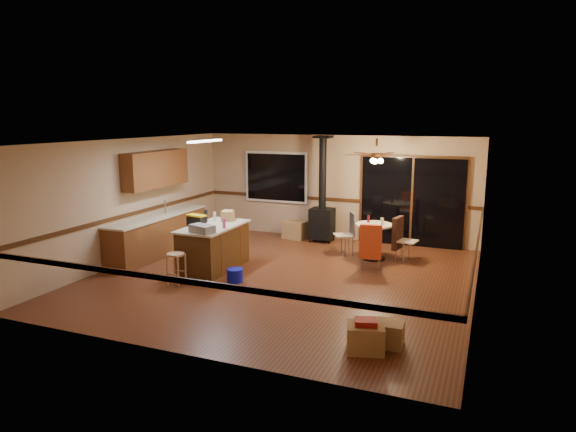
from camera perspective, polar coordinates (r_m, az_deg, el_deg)
The scene contains 35 objects.
floor at distance 9.97m, azimuth -0.65°, elevation -6.81°, with size 7.00×7.00×0.00m, color #542917.
ceiling at distance 9.50m, azimuth -0.68°, elevation 8.29°, with size 7.00×7.00×0.00m, color silver.
wall_back at distance 12.91m, azimuth 5.31°, elevation 3.17°, with size 7.00×7.00×0.00m, color tan.
wall_front at distance 6.64m, azimuth -12.37°, elevation -4.54°, with size 7.00×7.00×0.00m, color tan.
wall_left at distance 11.44m, azimuth -17.08°, elevation 1.72°, with size 7.00×7.00×0.00m, color tan.
wall_right at distance 8.94m, azimuth 20.54°, elevation -0.99°, with size 7.00×7.00×0.00m, color tan.
chair_rail at distance 9.71m, azimuth -0.66°, elevation -1.18°, with size 7.00×7.00×0.08m, color #3E220F, non-canonical shape.
window at distance 13.38m, azimuth -1.33°, elevation 4.35°, with size 1.72×0.10×1.32m, color black.
sliding_door at distance 12.50m, azimuth 13.60°, elevation 1.49°, with size 2.52×0.10×2.10m, color black.
lower_cabinets at distance 11.81m, azimuth -14.20°, elevation -2.15°, with size 0.60×3.00×0.86m, color brown.
countertop at distance 11.72m, azimuth -14.30°, elevation -0.01°, with size 0.64×3.04×0.04m, color beige.
upper_cabinets at distance 11.81m, azimuth -14.45°, elevation 5.07°, with size 0.35×2.00×0.80m, color brown.
kitchen_island at distance 10.49m, azimuth -8.26°, elevation -3.45°, with size 0.88×1.68×0.90m.
wood_stove at distance 12.64m, azimuth 3.81°, elevation 0.40°, with size 0.55×0.50×2.52m.
ceiling_fan at distance 10.98m, azimuth 9.79°, elevation 6.47°, with size 0.24×0.24×0.55m.
fluorescent_strip at distance 10.58m, azimuth -9.17°, elevation 8.21°, with size 0.10×1.20×0.04m, color white.
toolbox_grey at distance 9.77m, azimuth -9.52°, elevation -1.41°, with size 0.48×0.27×0.15m, color slate.
toolbox_black at distance 10.38m, azimuth -10.14°, elevation -0.56°, with size 0.36×0.19×0.20m, color black.
toolbox_yellow_lid at distance 10.36m, azimuth -10.16°, elevation 0.06°, with size 0.39×0.21×0.03m, color gold.
box_on_island at distance 10.84m, azimuth -6.72°, elevation 0.05°, with size 0.23×0.31×0.21m, color #9F7646.
bottle_dark at distance 10.74m, azimuth -9.12°, elevation 0.01°, with size 0.07×0.07×0.25m, color black.
bottle_pink at distance 10.10m, azimuth -7.12°, elevation -0.77°, with size 0.06×0.06×0.20m, color #D84C8C.
bottle_white at distance 10.87m, azimuth -8.16°, elevation -0.03°, with size 0.06×0.06×0.18m, color white.
bar_stool at distance 9.71m, azimuth -12.31°, elevation -5.74°, with size 0.32×0.32×0.59m, color tan.
blue_bucket at distance 9.71m, azimuth -5.92°, elevation -6.58°, with size 0.30×0.30×0.25m, color #0C13B3.
dining_table at distance 11.23m, azimuth 9.51°, elevation -2.13°, with size 0.81×0.81×0.78m.
glass_red at distance 11.29m, azimuth 8.93°, elevation -0.32°, with size 0.06×0.06×0.16m, color #590C14.
glass_cream at distance 11.08m, azimuth 10.42°, elevation -0.60°, with size 0.07×0.07×0.15m, color beige.
chair_left at distance 11.50m, azimuth 6.73°, elevation -1.43°, with size 0.55×0.55×0.51m.
chair_near at distance 10.35m, azimuth 9.17°, elevation -2.85°, with size 0.49×0.52×0.70m.
chair_right at distance 11.20m, azimuth 12.22°, elevation -1.90°, with size 0.53×0.50×0.70m.
box_under_window at distance 13.02m, azimuth 0.80°, elevation -1.54°, with size 0.55×0.44×0.44m, color #9F7646.
box_corner_a at distance 7.01m, azimuth 8.60°, elevation -13.24°, with size 0.48×0.40×0.37m, color #9F7646.
box_corner_b at distance 7.23m, azimuth 11.06°, elevation -12.73°, with size 0.41×0.35×0.33m, color #9F7646.
box_small_red at distance 6.93m, azimuth 8.65°, elevation -11.57°, with size 0.29×0.24×0.08m, color maroon.
Camera 1 is at (3.64, -8.76, 3.05)m, focal length 32.00 mm.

